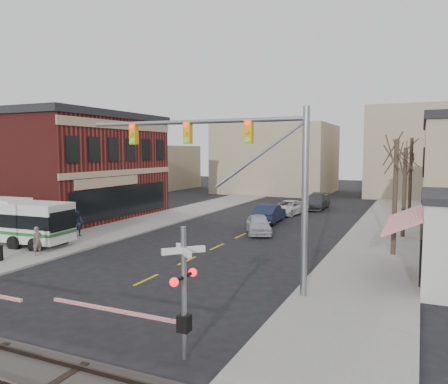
# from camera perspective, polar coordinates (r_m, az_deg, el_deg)

# --- Properties ---
(ground) EXTENTS (160.00, 160.00, 0.00)m
(ground) POSITION_cam_1_polar(r_m,az_deg,el_deg) (20.15, -13.41, -12.63)
(ground) COLOR black
(ground) RESTS_ON ground
(sidewalk_west) EXTENTS (5.00, 60.00, 0.12)m
(sidewalk_west) POSITION_cam_1_polar(r_m,az_deg,el_deg) (41.52, -6.88, -3.13)
(sidewalk_west) COLOR gray
(sidewalk_west) RESTS_ON ground
(sidewalk_east) EXTENTS (5.00, 60.00, 0.12)m
(sidewalk_east) POSITION_cam_1_polar(r_m,az_deg,el_deg) (35.69, 20.31, -4.83)
(sidewalk_east) COLOR gray
(sidewalk_east) RESTS_ON ground
(brick_building) EXTENTS (30.40, 15.40, 9.60)m
(brick_building) POSITION_cam_1_polar(r_m,az_deg,el_deg) (49.75, -26.99, 3.23)
(brick_building) COLOR maroon
(brick_building) RESTS_ON ground
(tree_east_a) EXTENTS (0.28, 0.28, 6.75)m
(tree_east_a) POSITION_cam_1_polar(r_m,az_deg,el_deg) (27.25, 21.43, -0.65)
(tree_east_a) COLOR #382B21
(tree_east_a) RESTS_ON sidewalk_east
(tree_east_b) EXTENTS (0.28, 0.28, 6.30)m
(tree_east_b) POSITION_cam_1_polar(r_m,az_deg,el_deg) (33.23, 22.48, -0.05)
(tree_east_b) COLOR #382B21
(tree_east_b) RESTS_ON sidewalk_east
(tree_east_c) EXTENTS (0.28, 0.28, 7.20)m
(tree_east_c) POSITION_cam_1_polar(r_m,az_deg,el_deg) (41.17, 23.16, 1.53)
(tree_east_c) COLOR #382B21
(tree_east_c) RESTS_ON sidewalk_east
(traffic_signal_mast) EXTENTS (10.90, 0.30, 8.00)m
(traffic_signal_mast) POSITION_cam_1_polar(r_m,az_deg,el_deg) (19.14, 1.98, 4.20)
(traffic_signal_mast) COLOR gray
(traffic_signal_mast) RESTS_ON ground
(rr_crossing_east) EXTENTS (5.60, 1.36, 4.00)m
(rr_crossing_east) POSITION_cam_1_polar(r_m,az_deg,el_deg) (13.44, -6.88, -12.94)
(rr_crossing_east) COLOR gray
(rr_crossing_east) RESTS_ON ground
(car_a) EXTENTS (3.36, 4.60, 1.46)m
(car_a) POSITION_cam_1_polar(r_m,az_deg,el_deg) (32.78, 4.54, -4.21)
(car_a) COLOR #B1B1B6
(car_a) RESTS_ON ground
(car_b) EXTENTS (1.92, 4.91, 1.59)m
(car_b) POSITION_cam_1_polar(r_m,az_deg,el_deg) (37.90, 6.00, -2.81)
(car_b) COLOR #151E36
(car_b) RESTS_ON ground
(car_c) EXTENTS (3.24, 5.31, 1.37)m
(car_c) POSITION_cam_1_polar(r_m,az_deg,el_deg) (42.80, 8.40, -2.04)
(car_c) COLOR silver
(car_c) RESTS_ON ground
(car_d) EXTENTS (2.25, 5.52, 1.60)m
(car_d) POSITION_cam_1_polar(r_m,az_deg,el_deg) (47.42, 11.90, -1.24)
(car_d) COLOR #3A3B3F
(car_d) RESTS_ON ground
(pedestrian_near) EXTENTS (0.52, 0.69, 1.69)m
(pedestrian_near) POSITION_cam_1_polar(r_m,az_deg,el_deg) (27.71, -23.17, -5.91)
(pedestrian_near) COLOR #645550
(pedestrian_near) RESTS_ON sidewalk_west
(pedestrian_far) EXTENTS (1.12, 1.02, 1.85)m
(pedestrian_far) POSITION_cam_1_polar(r_m,az_deg,el_deg) (32.80, -18.59, -3.90)
(pedestrian_far) COLOR #303954
(pedestrian_far) RESTS_ON sidewalk_west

